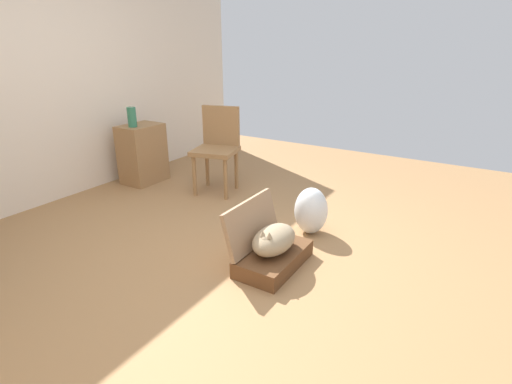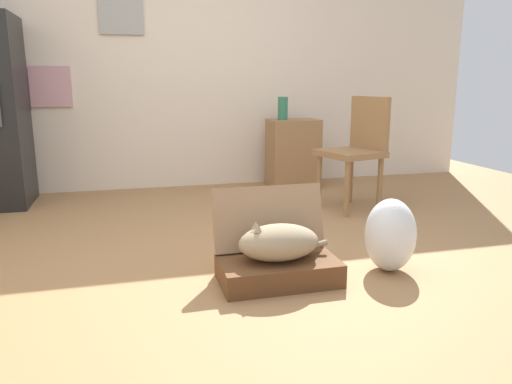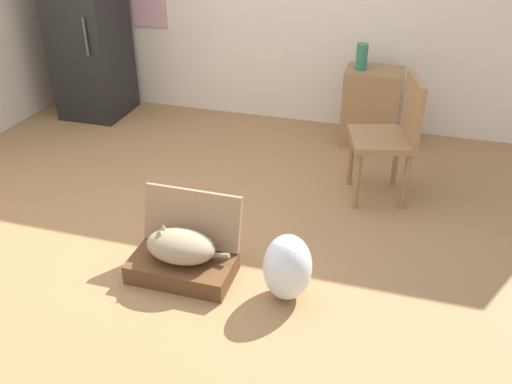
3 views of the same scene
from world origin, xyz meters
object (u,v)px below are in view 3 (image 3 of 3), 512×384
object	(u,v)px
suitcase_base	(183,267)
chair	(392,134)
plastic_bag_white	(287,267)
vase_tall	(362,56)
refrigerator	(89,35)
cat	(180,246)
side_table	(371,107)

from	to	relation	value
suitcase_base	chair	size ratio (longest dim) A/B	0.67
plastic_bag_white	vase_tall	world-z (taller)	vase_tall
plastic_bag_white	vase_tall	bearing A→B (deg)	87.80
refrigerator	chair	xyz separation A→B (m)	(3.03, -0.91, -0.28)
cat	side_table	bearing A→B (deg)	69.13
cat	vase_tall	bearing A→B (deg)	71.64
suitcase_base	cat	size ratio (longest dim) A/B	1.24
plastic_bag_white	side_table	bearing A→B (deg)	84.78
vase_tall	cat	bearing A→B (deg)	-108.36
refrigerator	side_table	distance (m)	2.84
cat	chair	bearing A→B (deg)	50.52
side_table	chair	world-z (taller)	chair
side_table	chair	distance (m)	1.01
refrigerator	cat	bearing A→B (deg)	-50.04
refrigerator	side_table	world-z (taller)	refrigerator
plastic_bag_white	side_table	world-z (taller)	side_table
plastic_bag_white	vase_tall	size ratio (longest dim) A/B	1.87
vase_tall	suitcase_base	bearing A→B (deg)	-108.27
plastic_bag_white	cat	bearing A→B (deg)	-179.94
cat	suitcase_base	bearing A→B (deg)	-4.68
refrigerator	chair	distance (m)	3.18
suitcase_base	chair	world-z (taller)	chair
vase_tall	chair	bearing A→B (deg)	-68.83
cat	refrigerator	xyz separation A→B (m)	(-1.91, 2.28, 0.58)
refrigerator	suitcase_base	bearing A→B (deg)	-49.99
suitcase_base	refrigerator	bearing A→B (deg)	130.01
plastic_bag_white	refrigerator	size ratio (longest dim) A/B	0.26
refrigerator	side_table	bearing A→B (deg)	1.03
refrigerator	vase_tall	distance (m)	2.67
plastic_bag_white	refrigerator	world-z (taller)	refrigerator
cat	vase_tall	size ratio (longest dim) A/B	2.29
refrigerator	vase_tall	size ratio (longest dim) A/B	7.16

